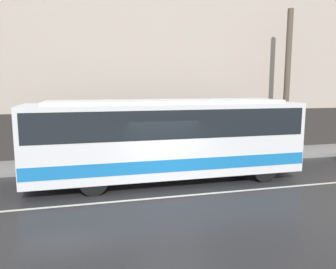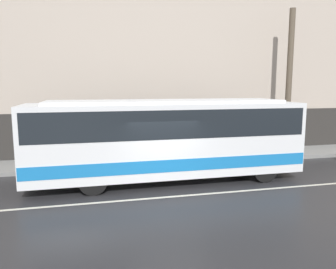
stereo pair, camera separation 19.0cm
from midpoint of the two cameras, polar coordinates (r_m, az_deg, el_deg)
The scene contains 6 objects.
ground_plane at distance 11.26m, azimuth 0.57°, elevation -10.84°, with size 60.00×60.00×0.00m, color #262628.
sidewalk at distance 16.17m, azimuth -3.98°, elevation -4.53°, with size 60.00×2.48×0.18m.
building_facade at distance 17.15m, azimuth -4.93°, elevation 11.48°, with size 60.00×0.35×9.61m.
lane_stripe at distance 11.26m, azimuth 0.57°, elevation -10.82°, with size 54.00×0.14×0.01m.
transit_bus at distance 12.75m, azimuth 0.22°, elevation -0.22°, with size 10.54×2.52×3.19m.
utility_pole_near at distance 18.26m, azimuth 20.59°, elevation 8.42°, with size 0.30×0.30×7.40m.
Camera 2 is at (-2.51, -10.33, 3.73)m, focal length 35.00 mm.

